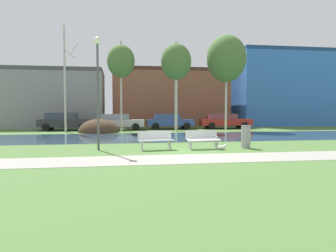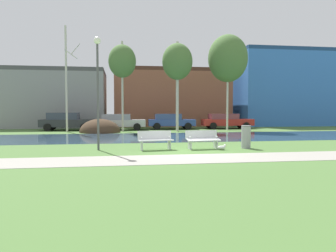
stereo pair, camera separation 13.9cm
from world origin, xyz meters
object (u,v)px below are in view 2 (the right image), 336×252
at_px(parked_van_nearest_dark, 67,121).
at_px(parked_hatch_third_blue, 170,121).
at_px(streetlamp, 98,75).
at_px(parked_wagon_fourth_red, 226,121).
at_px(bench_left, 155,140).
at_px(parked_sedan_second_silver, 120,122).
at_px(trash_bin, 246,137).
at_px(bench_right, 203,139).
at_px(seagull, 222,147).

height_order(parked_van_nearest_dark, parked_hatch_third_blue, parked_van_nearest_dark).
height_order(streetlamp, parked_wagon_fourth_red, streetlamp).
xyz_separation_m(bench_left, parked_sedan_second_silver, (-1.60, 14.46, 0.29)).
bearing_deg(parked_hatch_third_blue, trash_bin, -85.24).
bearing_deg(bench_right, bench_left, 180.00).
relative_size(streetlamp, parked_wagon_fourth_red, 1.05).
relative_size(bench_right, trash_bin, 1.51).
distance_m(bench_right, parked_sedan_second_silver, 14.97).
xyz_separation_m(seagull, streetlamp, (-5.62, 0.81, 3.31)).
bearing_deg(bench_right, parked_wagon_fourth_red, 67.18).
height_order(bench_left, trash_bin, trash_bin).
relative_size(streetlamp, parked_van_nearest_dark, 1.09).
distance_m(bench_left, bench_right, 2.25).
xyz_separation_m(bench_left, streetlamp, (-2.60, 0.25, 2.98)).
distance_m(bench_right, parked_van_nearest_dark, 16.92).
relative_size(parked_van_nearest_dark, parked_sedan_second_silver, 1.04).
relative_size(bench_left, streetlamp, 0.32).
height_order(streetlamp, parked_sedan_second_silver, streetlamp).
bearing_deg(streetlamp, parked_sedan_second_silver, 85.99).
bearing_deg(trash_bin, parked_van_nearest_dark, 125.73).
distance_m(trash_bin, streetlamp, 7.55).
bearing_deg(streetlamp, bench_left, -5.44).
distance_m(bench_left, trash_bin, 4.37).
height_order(bench_left, parked_hatch_third_blue, parked_hatch_third_blue).
height_order(trash_bin, parked_hatch_third_blue, parked_hatch_third_blue).
bearing_deg(parked_hatch_third_blue, bench_left, -101.76).
height_order(bench_left, parked_wagon_fourth_red, parked_wagon_fourth_red).
distance_m(parked_van_nearest_dark, parked_sedan_second_silver, 4.63).
xyz_separation_m(bench_right, parked_hatch_third_blue, (0.86, 14.96, 0.29)).
bearing_deg(streetlamp, trash_bin, -2.80).
height_order(bench_right, streetlamp, streetlamp).
xyz_separation_m(streetlamp, parked_hatch_third_blue, (5.72, 14.72, -2.69)).
distance_m(seagull, parked_wagon_fourth_red, 16.41).
relative_size(parked_sedan_second_silver, parked_wagon_fourth_red, 0.92).
bearing_deg(bench_left, bench_right, 0.00).
height_order(bench_left, streetlamp, streetlamp).
relative_size(parked_van_nearest_dark, parked_wagon_fourth_red, 0.96).
xyz_separation_m(bench_left, parked_van_nearest_dark, (-6.23, 14.63, 0.34)).
relative_size(bench_right, seagull, 3.69).
bearing_deg(parked_sedan_second_silver, bench_left, -83.68).
distance_m(bench_left, parked_van_nearest_dark, 15.91).
height_order(bench_right, parked_hatch_third_blue, parked_hatch_third_blue).
bearing_deg(seagull, bench_left, 169.47).
bearing_deg(parked_sedan_second_silver, streetlamp, -94.01).
xyz_separation_m(bench_right, trash_bin, (2.12, -0.09, 0.09)).
bearing_deg(parked_van_nearest_dark, trash_bin, -54.27).
height_order(bench_left, seagull, bench_left).
height_order(parked_hatch_third_blue, parked_wagon_fourth_red, parked_hatch_third_blue).
height_order(parked_van_nearest_dark, parked_sedan_second_silver, parked_van_nearest_dark).
bearing_deg(bench_left, parked_sedan_second_silver, 96.32).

